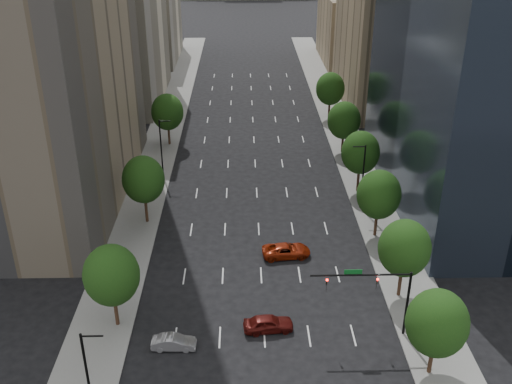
{
  "coord_description": "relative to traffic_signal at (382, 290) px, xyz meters",
  "views": [
    {
      "loc": [
        -1.78,
        -13.2,
        36.79
      ],
      "look_at": [
        -0.46,
        44.23,
        8.0
      ],
      "focal_mm": 41.46,
      "sensor_mm": 36.0,
      "label": 1
    }
  ],
  "objects": [
    {
      "name": "traffic_signal",
      "position": [
        0.0,
        0.0,
        0.0
      ],
      "size": [
        9.12,
        0.4,
        7.38
      ],
      "color": "black",
      "rests_on": "ground"
    },
    {
      "name": "streetlight_ls",
      "position": [
        -23.96,
        -10.0,
        -0.33
      ],
      "size": [
        1.7,
        0.2,
        9.0
      ],
      "color": "black",
      "rests_on": "ground"
    },
    {
      "name": "streetlight_rn",
      "position": [
        2.91,
        25.0,
        -0.33
      ],
      "size": [
        1.7,
        0.2,
        9.0
      ],
      "color": "black",
      "rests_on": "ground"
    },
    {
      "name": "tree_left_1",
      "position": [
        -24.53,
        22.0,
        0.79
      ],
      "size": [
        5.2,
        5.2,
        8.97
      ],
      "color": "#382316",
      "rests_on": "ground"
    },
    {
      "name": "filler_right",
      "position": [
        14.47,
        103.0,
        2.83
      ],
      "size": [
        14.0,
        26.0,
        16.0
      ],
      "primitive_type": "cube",
      "color": "#8C7759",
      "rests_on": "ground"
    },
    {
      "name": "tree_right_1",
      "position": [
        3.47,
        6.0,
        0.58
      ],
      "size": [
        5.2,
        5.2,
        8.75
      ],
      "color": "#382316",
      "rests_on": "ground"
    },
    {
      "name": "tree_right_0",
      "position": [
        3.47,
        -5.0,
        0.22
      ],
      "size": [
        5.2,
        5.2,
        8.39
      ],
      "color": "#382316",
      "rests_on": "ground"
    },
    {
      "name": "tree_right_3",
      "position": [
        3.47,
        30.0,
        0.72
      ],
      "size": [
        5.2,
        5.2,
        8.89
      ],
      "color": "#382316",
      "rests_on": "ground"
    },
    {
      "name": "tree_right_2",
      "position": [
        3.47,
        18.0,
        0.43
      ],
      "size": [
        5.2,
        5.2,
        8.61
      ],
      "color": "#382316",
      "rests_on": "ground"
    },
    {
      "name": "midrise_cream_left",
      "position": [
        -35.53,
        73.0,
        12.33
      ],
      "size": [
        14.0,
        30.0,
        35.0
      ],
      "primitive_type": "cube",
      "color": "beige",
      "rests_on": "ground"
    },
    {
      "name": "car_maroon",
      "position": [
        -10.13,
        0.93,
        -4.37
      ],
      "size": [
        4.87,
        2.36,
        1.6
      ],
      "primitive_type": "imported",
      "rotation": [
        0.0,
        0.0,
        1.67
      ],
      "color": "#4E100D",
      "rests_on": "ground"
    },
    {
      "name": "tree_right_4",
      "position": [
        3.47,
        44.0,
        0.29
      ],
      "size": [
        5.2,
        5.2,
        8.46
      ],
      "color": "#382316",
      "rests_on": "ground"
    },
    {
      "name": "car_red_far",
      "position": [
        -7.55,
        13.75,
        -4.41
      ],
      "size": [
        5.71,
        3.08,
        1.52
      ],
      "primitive_type": "imported",
      "rotation": [
        0.0,
        0.0,
        1.67
      ],
      "color": "maroon",
      "rests_on": "ground"
    },
    {
      "name": "sidewalk_left",
      "position": [
        -26.03,
        30.0,
        -5.1
      ],
      "size": [
        6.0,
        200.0,
        0.15
      ],
      "primitive_type": "cube",
      "color": "slate",
      "rests_on": "ground"
    },
    {
      "name": "tree_left_2",
      "position": [
        -24.53,
        48.0,
        0.5
      ],
      "size": [
        5.2,
        5.2,
        8.68
      ],
      "color": "#382316",
      "rests_on": "ground"
    },
    {
      "name": "tree_left_0",
      "position": [
        -24.53,
        2.0,
        0.58
      ],
      "size": [
        5.2,
        5.2,
        8.75
      ],
      "color": "#382316",
      "rests_on": "ground"
    },
    {
      "name": "streetlight_ln",
      "position": [
        -23.96,
        35.0,
        -0.33
      ],
      "size": [
        1.7,
        0.2,
        9.0
      ],
      "color": "black",
      "rests_on": "ground"
    },
    {
      "name": "sidewalk_right",
      "position": [
        4.97,
        30.0,
        -5.1
      ],
      "size": [
        6.0,
        200.0,
        0.15
      ],
      "primitive_type": "cube",
      "color": "slate",
      "rests_on": "ground"
    },
    {
      "name": "parking_tan_right",
      "position": [
        14.47,
        70.0,
        9.83
      ],
      "size": [
        14.0,
        30.0,
        30.0
      ],
      "primitive_type": "cube",
      "color": "#8C7759",
      "rests_on": "ground"
    },
    {
      "name": "filler_left",
      "position": [
        -35.53,
        106.0,
        3.83
      ],
      "size": [
        14.0,
        26.0,
        18.0
      ],
      "primitive_type": "cube",
      "color": "beige",
      "rests_on": "ground"
    },
    {
      "name": "car_silver",
      "position": [
        -18.8,
        -1.36,
        -4.51
      ],
      "size": [
        4.06,
        1.5,
        1.33
      ],
      "primitive_type": "imported",
      "rotation": [
        0.0,
        0.0,
        1.55
      ],
      "color": "gray",
      "rests_on": "ground"
    },
    {
      "name": "tree_right_5",
      "position": [
        3.47,
        60.0,
        0.58
      ],
      "size": [
        5.2,
        5.2,
        8.75
      ],
      "color": "#382316",
      "rests_on": "ground"
    }
  ]
}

